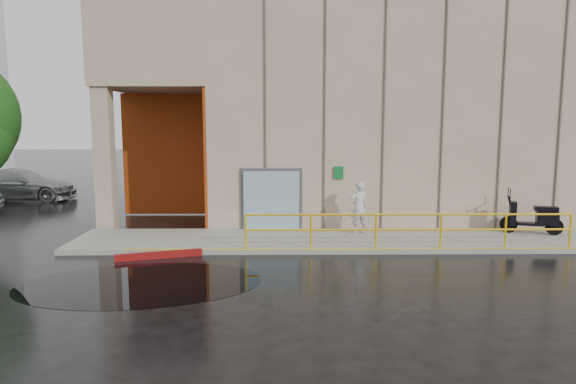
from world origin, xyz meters
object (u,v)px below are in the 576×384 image
Objects in this scene: person at (359,207)px; red_curb at (159,255)px; scooter at (533,208)px; car_c at (21,185)px.

person is 0.73× the size of red_curb.
scooter is 0.38× the size of car_c.
red_curb is at bearing 7.15° from person.
car_c is (-15.34, 8.38, -0.27)m from person.
scooter reaches higher than car_c.
person is 6.59m from red_curb.
scooter is at bearing -113.68° from car_c.
scooter is at bearing 11.38° from red_curb.
person is 0.88× the size of scooter.
person is at bearing 22.71° from red_curb.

